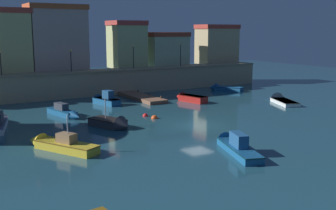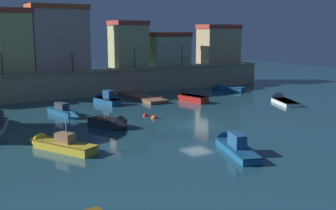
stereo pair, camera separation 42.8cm
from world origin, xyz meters
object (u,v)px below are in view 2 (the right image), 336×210
(moored_boat_0, at_px, (232,145))
(moored_boat_4, at_px, (281,100))
(quay_lamp_2, at_px, (135,53))
(quay_lamp_1, at_px, (72,56))
(moored_boat_1, at_px, (65,112))
(moored_boat_6, at_px, (224,88))
(mooring_buoy_0, at_px, (145,116))
(mooring_buoy_1, at_px, (154,118))
(quay_lamp_0, at_px, (2,58))
(quay_lamp_3, at_px, (182,51))
(moored_boat_3, at_px, (56,144))
(moored_boat_7, at_px, (113,123))
(moored_boat_2, at_px, (190,98))
(moored_boat_9, at_px, (104,100))

(moored_boat_0, bearing_deg, moored_boat_4, -35.60)
(quay_lamp_2, distance_m, moored_boat_0, 32.23)
(quay_lamp_1, bearing_deg, moored_boat_1, -111.34)
(moored_boat_6, distance_m, mooring_buoy_0, 21.64)
(mooring_buoy_1, bearing_deg, quay_lamp_0, 122.75)
(quay_lamp_3, height_order, moored_boat_1, quay_lamp_3)
(quay_lamp_1, distance_m, moored_boat_0, 31.52)
(moored_boat_3, bearing_deg, moored_boat_7, -84.12)
(quay_lamp_2, distance_m, moored_boat_6, 14.38)
(moored_boat_1, xyz_separation_m, moored_boat_7, (2.30, -7.33, -0.04))
(moored_boat_3, bearing_deg, mooring_buoy_0, -85.09)
(moored_boat_0, bearing_deg, moored_boat_1, 39.52)
(moored_boat_1, height_order, moored_boat_2, moored_boat_1)
(quay_lamp_2, bearing_deg, moored_boat_4, -56.13)
(quay_lamp_0, xyz_separation_m, mooring_buoy_0, (11.33, -16.52, -5.50))
(moored_boat_0, xyz_separation_m, moored_boat_7, (-4.86, 11.42, -0.02))
(moored_boat_1, bearing_deg, mooring_buoy_1, 40.29)
(quay_lamp_2, bearing_deg, quay_lamp_1, 180.00)
(quay_lamp_2, bearing_deg, moored_boat_2, -78.46)
(moored_boat_4, height_order, moored_boat_7, moored_boat_7)
(moored_boat_2, bearing_deg, quay_lamp_0, 48.12)
(quay_lamp_1, xyz_separation_m, moored_boat_0, (2.36, -31.03, -5.04))
(quay_lamp_1, relative_size, mooring_buoy_0, 5.07)
(quay_lamp_3, relative_size, moored_boat_7, 0.74)
(moored_boat_0, bearing_deg, mooring_buoy_0, 18.16)
(quay_lamp_1, height_order, moored_boat_4, quay_lamp_1)
(moored_boat_2, relative_size, moored_boat_6, 0.95)
(moored_boat_2, bearing_deg, quay_lamp_2, -1.68)
(moored_boat_3, bearing_deg, quay_lamp_3, -75.91)
(moored_boat_7, bearing_deg, moored_boat_9, 141.70)
(quay_lamp_1, relative_size, moored_boat_3, 0.45)
(moored_boat_6, relative_size, mooring_buoy_0, 9.15)
(mooring_buoy_0, bearing_deg, moored_boat_6, 29.65)
(quay_lamp_3, distance_m, moored_boat_9, 18.20)
(moored_boat_7, bearing_deg, moored_boat_0, 3.02)
(moored_boat_4, height_order, moored_boat_6, moored_boat_4)
(moored_boat_9, bearing_deg, moored_boat_3, 133.70)
(quay_lamp_3, bearing_deg, moored_boat_1, -151.04)
(moored_boat_0, relative_size, moored_boat_1, 1.22)
(moored_boat_7, xyz_separation_m, moored_boat_9, (4.07, 12.33, 0.11))
(mooring_buoy_1, bearing_deg, moored_boat_3, -152.96)
(quay_lamp_0, bearing_deg, moored_boat_3, -90.33)
(moored_boat_4, height_order, moored_boat_9, moored_boat_9)
(moored_boat_1, relative_size, moored_boat_4, 0.93)
(quay_lamp_0, xyz_separation_m, moored_boat_0, (11.21, -31.03, -5.09))
(moored_boat_9, bearing_deg, moored_boat_2, -125.25)
(quay_lamp_3, distance_m, moored_boat_6, 8.88)
(mooring_buoy_1, bearing_deg, moored_boat_1, 142.70)
(quay_lamp_3, xyz_separation_m, moored_boat_9, (-15.82, -7.27, -5.30))
(moored_boat_9, height_order, mooring_buoy_0, moored_boat_9)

